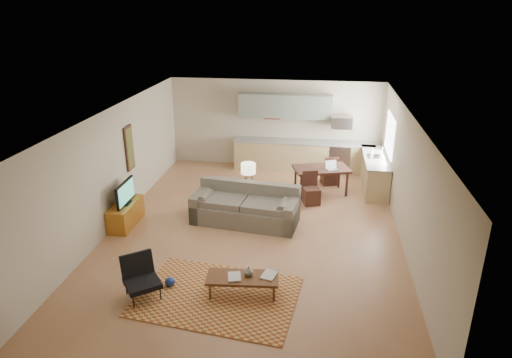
% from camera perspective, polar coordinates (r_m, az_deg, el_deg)
% --- Properties ---
extents(room, '(9.00, 9.00, 9.00)m').
position_cam_1_polar(room, '(9.94, -0.25, 0.45)').
color(room, '#9D6A47').
rests_on(room, ground).
extents(kitchen_counter_back, '(4.26, 0.64, 0.92)m').
position_cam_1_polar(kitchen_counter_back, '(14.09, 5.90, 2.92)').
color(kitchen_counter_back, tan).
rests_on(kitchen_counter_back, ground).
extents(kitchen_counter_right, '(0.64, 2.26, 0.92)m').
position_cam_1_polar(kitchen_counter_right, '(13.06, 14.57, 0.80)').
color(kitchen_counter_right, tan).
rests_on(kitchen_counter_right, ground).
extents(kitchen_range, '(0.62, 0.62, 0.90)m').
position_cam_1_polar(kitchen_range, '(14.10, 10.37, 2.64)').
color(kitchen_range, '#A5A8AD').
rests_on(kitchen_range, ground).
extents(kitchen_microwave, '(0.62, 0.40, 0.35)m').
position_cam_1_polar(kitchen_microwave, '(13.81, 10.67, 6.99)').
color(kitchen_microwave, '#A5A8AD').
rests_on(kitchen_microwave, room).
extents(upper_cabinets, '(2.80, 0.34, 0.70)m').
position_cam_1_polar(upper_cabinets, '(13.87, 3.66, 9.08)').
color(upper_cabinets, gray).
rests_on(upper_cabinets, room).
extents(window_right, '(0.02, 1.40, 1.05)m').
position_cam_1_polar(window_right, '(12.77, 16.36, 5.31)').
color(window_right, white).
rests_on(window_right, room).
extents(wall_art_left, '(0.06, 0.42, 1.10)m').
position_cam_1_polar(wall_art_left, '(11.57, -15.53, 3.76)').
color(wall_art_left, olive).
rests_on(wall_art_left, room).
extents(triptych, '(1.70, 0.04, 0.50)m').
position_cam_1_polar(triptych, '(14.09, 2.05, 8.47)').
color(triptych, beige).
rests_on(triptych, room).
extents(rug, '(2.98, 2.24, 0.02)m').
position_cam_1_polar(rug, '(8.39, -4.86, -14.40)').
color(rug, '#933D19').
rests_on(rug, floor).
extents(sofa, '(2.68, 1.43, 0.89)m').
position_cam_1_polar(sofa, '(10.68, -1.37, -3.28)').
color(sofa, '#60594D').
rests_on(sofa, floor).
extents(coffee_table, '(1.32, 0.61, 0.39)m').
position_cam_1_polar(coffee_table, '(8.31, -1.68, -13.18)').
color(coffee_table, '#4A2913').
rests_on(coffee_table, floor).
extents(book_a, '(0.36, 0.40, 0.03)m').
position_cam_1_polar(book_a, '(8.18, -3.53, -12.14)').
color(book_a, maroon).
rests_on(book_a, coffee_table).
extents(book_b, '(0.40, 0.44, 0.02)m').
position_cam_1_polar(book_b, '(8.27, 0.88, -11.72)').
color(book_b, navy).
rests_on(book_b, coffee_table).
extents(vase, '(0.21, 0.21, 0.17)m').
position_cam_1_polar(vase, '(8.20, -0.94, -11.42)').
color(vase, black).
rests_on(vase, coffee_table).
extents(armchair, '(0.93, 0.93, 0.76)m').
position_cam_1_polar(armchair, '(8.38, -14.07, -12.03)').
color(armchair, black).
rests_on(armchair, floor).
extents(tv_credenza, '(0.45, 1.17, 0.54)m').
position_cam_1_polar(tv_credenza, '(11.08, -15.96, -4.23)').
color(tv_credenza, '#995B16').
rests_on(tv_credenza, floor).
extents(tv, '(0.09, 0.90, 0.54)m').
position_cam_1_polar(tv, '(10.84, -16.03, -1.67)').
color(tv, black).
rests_on(tv, tv_credenza).
extents(console_table, '(0.63, 0.42, 0.73)m').
position_cam_1_polar(console_table, '(11.22, -0.95, -2.49)').
color(console_table, '#351C16').
rests_on(console_table, floor).
extents(table_lamp, '(0.40, 0.40, 0.58)m').
position_cam_1_polar(table_lamp, '(10.97, -0.97, 0.63)').
color(table_lamp, beige).
rests_on(table_lamp, console_table).
extents(dining_table, '(1.63, 1.22, 0.73)m').
position_cam_1_polar(dining_table, '(12.45, 8.10, -0.19)').
color(dining_table, '#351C16').
rests_on(dining_table, floor).
extents(dining_chair_near, '(0.51, 0.52, 0.85)m').
position_cam_1_polar(dining_chair_near, '(11.76, 6.96, -1.17)').
color(dining_chair_near, '#351C16').
rests_on(dining_chair_near, floor).
extents(dining_chair_far, '(0.52, 0.53, 0.86)m').
position_cam_1_polar(dining_chair_far, '(13.11, 9.14, 1.18)').
color(dining_chair_far, '#351C16').
rests_on(dining_chair_far, floor).
extents(laptop, '(0.38, 0.34, 0.23)m').
position_cam_1_polar(laptop, '(12.20, 9.56, 1.67)').
color(laptop, '#A5A8AD').
rests_on(laptop, dining_table).
extents(soap_bottle, '(0.12, 0.12, 0.19)m').
position_cam_1_polar(soap_bottle, '(13.05, 14.29, 3.39)').
color(soap_bottle, beige).
rests_on(soap_bottle, kitchen_counter_right).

